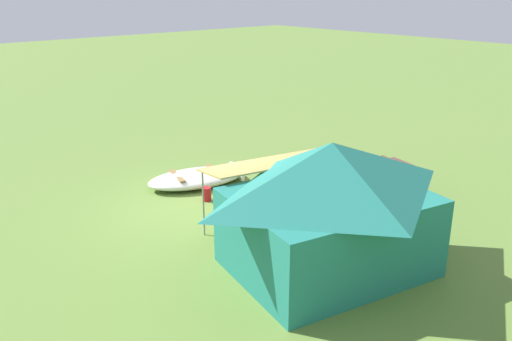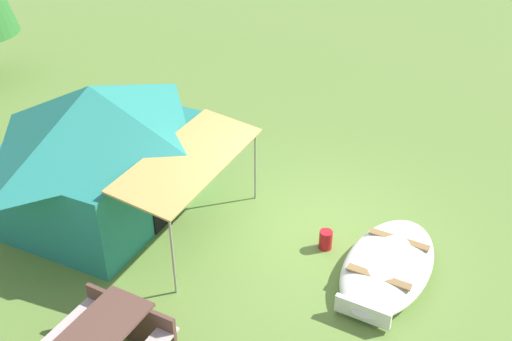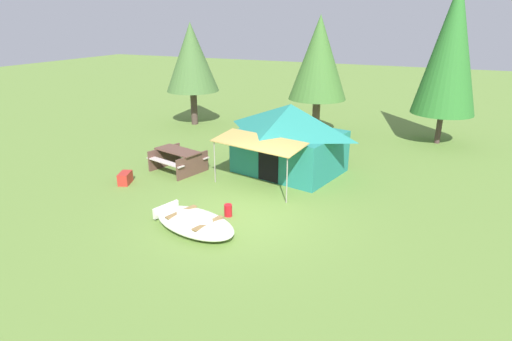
% 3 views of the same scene
% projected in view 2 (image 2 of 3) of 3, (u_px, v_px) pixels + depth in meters
% --- Properties ---
extents(ground_plane, '(80.00, 80.00, 0.00)m').
position_uv_depth(ground_plane, '(310.00, 231.00, 9.75)').
color(ground_plane, olive).
extents(beached_rowboat, '(2.70, 1.87, 0.37)m').
position_uv_depth(beached_rowboat, '(388.00, 265.00, 8.73)').
color(beached_rowboat, silver).
rests_on(beached_rowboat, ground_plane).
extents(canvas_cabin_tent, '(3.99, 4.34, 2.34)m').
position_uv_depth(canvas_cabin_tent, '(99.00, 147.00, 9.75)').
color(canvas_cabin_tent, '#237E71').
rests_on(canvas_cabin_tent, ground_plane).
extents(fuel_can, '(0.31, 0.31, 0.33)m').
position_uv_depth(fuel_can, '(326.00, 240.00, 9.30)').
color(fuel_can, red).
rests_on(fuel_can, ground_plane).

